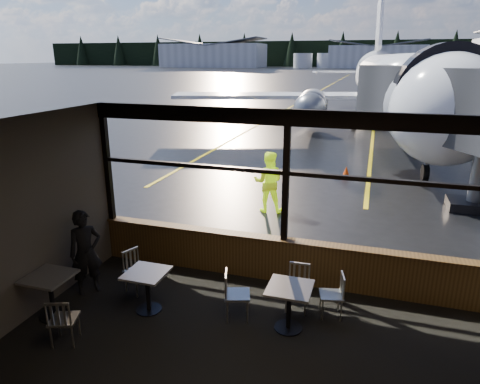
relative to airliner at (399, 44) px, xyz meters
The scene contains 27 objects.
ground_plane 99.87m from the airliner, 91.42° to the left, with size 520.00×520.00×0.00m, color black.
carpet_floor 23.99m from the airliner, 96.07° to the right, with size 8.00×6.00×0.01m, color black.
ceiling 23.49m from the airliner, 96.07° to the right, with size 8.00×6.00×0.04m, color #38332D.
window_sill 20.98m from the airliner, 96.96° to the right, with size 8.00×0.28×0.90m, color #4A3116.
window_header 20.53m from the airliner, 96.96° to the right, with size 8.00×0.18×0.30m, color black.
mullion_left 21.49m from the airliner, 107.57° to the right, with size 0.12×0.12×2.60m, color black.
mullion_centre 20.66m from the airliner, 96.96° to the right, with size 0.12×0.12×2.60m, color black.
window_transom 20.65m from the airliner, 96.96° to the right, with size 8.00×0.10×0.08m, color black.
airliner is the anchor object (origin of this frame).
jet_bridge 15.11m from the airliner, 85.66° to the right, with size 8.60×10.51×4.59m, color #2E2D30, non-canonical shape.
cafe_table_near 22.48m from the airliner, 95.34° to the right, with size 0.73×0.73×0.80m, color gray, non-canonical shape.
cafe_table_mid 23.06m from the airliner, 101.70° to the right, with size 0.71×0.71×0.78m, color #A8A29A, non-canonical shape.
cafe_table_left 24.04m from the airliner, 104.94° to the right, with size 0.74×0.74×0.81m, color gray, non-canonical shape.
chair_near_e 21.85m from the airliner, 93.79° to the right, with size 0.45×0.45×0.83m, color beige, non-canonical shape.
chair_near_w 22.52m from the airliner, 97.74° to the right, with size 0.49×0.49×0.90m, color #ABA59A, non-canonical shape.
chair_near_n 21.87m from the airliner, 95.41° to the right, with size 0.47×0.47×0.86m, color beige, non-canonical shape.
chair_mid_w 22.65m from the airliner, 103.30° to the right, with size 0.47×0.47×0.86m, color #ACA89B, non-canonical shape.
chair_left_s 24.39m from the airliner, 103.00° to the right, with size 0.46×0.46×0.85m, color #B8B3A6, non-canonical shape.
passenger 23.07m from the airliner, 105.37° to the right, with size 0.61×0.40×1.68m, color black.
ground_crew 17.27m from the airliner, 103.05° to the right, with size 0.88×0.68×1.81m, color #BFF219.
cone_nose 12.93m from the airliner, 98.78° to the right, with size 0.32×0.32×0.44m, color #ED4707.
hangar_left 175.38m from the airliner, 114.41° to the left, with size 45.00×18.00×11.00m, color silver, non-canonical shape.
hangar_mid 164.72m from the airliner, 90.86° to the left, with size 38.00×15.00×10.00m, color silver, non-canonical shape.
fuel_tank_a 164.95m from the airliner, 101.36° to the left, with size 8.00×8.00×6.00m, color silver.
fuel_tank_b 163.27m from the airliner, 97.91° to the left, with size 8.00×8.00×6.00m, color silver.
fuel_tank_c 162.20m from the airliner, 94.41° to the left, with size 8.00×8.00×6.00m, color silver.
treeline 189.72m from the airliner, 90.75° to the left, with size 360.00×3.00×12.00m, color black.
Camera 1 is at (1.52, -7.76, 4.40)m, focal length 32.00 mm.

